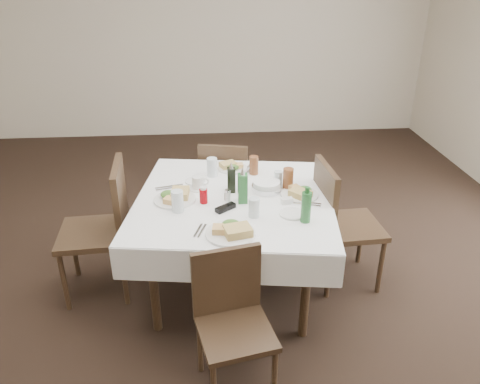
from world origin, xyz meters
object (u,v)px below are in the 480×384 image
(water_s, at_px, (254,208))
(oil_cruet_dark, at_px, (231,179))
(water_w, at_px, (177,201))
(chair_south, at_px, (231,312))
(ketchup_bottle, at_px, (203,195))
(chair_north, at_px, (225,182))
(dining_table, at_px, (234,207))
(chair_west, at_px, (106,222))
(water_n, at_px, (212,167))
(water_e, at_px, (278,179))
(green_bottle, at_px, (306,207))
(oil_cruet_green, at_px, (243,187))
(coffee_mug, at_px, (198,183))
(chair_east, at_px, (338,218))
(bread_basket, at_px, (267,186))

(water_s, relative_size, oil_cruet_dark, 0.56)
(oil_cruet_dark, bearing_deg, water_w, -144.86)
(chair_south, bearing_deg, ketchup_bottle, 99.82)
(chair_north, bearing_deg, dining_table, -88.36)
(chair_west, bearing_deg, water_n, 22.26)
(chair_south, distance_m, water_e, 1.15)
(water_e, distance_m, green_bottle, 0.54)
(oil_cruet_green, bearing_deg, green_bottle, -38.44)
(water_w, height_order, coffee_mug, water_w)
(oil_cruet_dark, bearing_deg, chair_east, -4.73)
(chair_north, relative_size, chair_west, 0.87)
(bread_basket, height_order, oil_cruet_dark, oil_cruet_dark)
(green_bottle, bearing_deg, chair_south, -135.89)
(water_n, distance_m, green_bottle, 0.94)
(oil_cruet_dark, distance_m, oil_cruet_green, 0.18)
(oil_cruet_green, bearing_deg, ketchup_bottle, 177.60)
(chair_north, xyz_separation_m, water_e, (0.36, -0.66, 0.32))
(chair_south, xyz_separation_m, water_s, (0.18, 0.57, 0.35))
(water_e, bearing_deg, dining_table, -153.52)
(chair_south, distance_m, chair_east, 1.21)
(bread_basket, height_order, coffee_mug, coffee_mug)
(dining_table, distance_m, water_n, 0.43)
(water_s, distance_m, oil_cruet_dark, 0.39)
(chair_south, relative_size, coffee_mug, 5.65)
(chair_north, xyz_separation_m, green_bottle, (0.45, -1.19, 0.37))
(chair_west, distance_m, ketchup_bottle, 0.75)
(chair_west, height_order, water_n, chair_west)
(water_s, bearing_deg, chair_east, 25.20)
(oil_cruet_dark, xyz_separation_m, green_bottle, (0.44, -0.46, 0.01))
(green_bottle, bearing_deg, oil_cruet_dark, 133.54)
(water_n, bearing_deg, chair_west, -157.74)
(water_n, xyz_separation_m, oil_cruet_green, (0.19, -0.45, 0.04))
(ketchup_bottle, bearing_deg, chair_west, 169.79)
(water_e, distance_m, bread_basket, 0.12)
(chair_west, height_order, green_bottle, chair_west)
(bread_basket, bearing_deg, coffee_mug, 172.49)
(water_n, distance_m, bread_basket, 0.48)
(chair_north, distance_m, water_s, 1.16)
(oil_cruet_dark, height_order, coffee_mug, oil_cruet_dark)
(chair_west, height_order, ketchup_bottle, chair_west)
(water_n, distance_m, oil_cruet_dark, 0.31)
(oil_cruet_green, bearing_deg, dining_table, 125.99)
(green_bottle, bearing_deg, ketchup_bottle, 154.31)
(chair_west, bearing_deg, chair_north, 40.67)
(oil_cruet_dark, relative_size, coffee_mug, 1.57)
(chair_south, relative_size, green_bottle, 3.50)
(chair_south, distance_m, bread_basket, 1.04)
(chair_east, relative_size, coffee_mug, 6.54)
(dining_table, distance_m, chair_west, 0.92)
(chair_east, relative_size, oil_cruet_green, 3.68)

